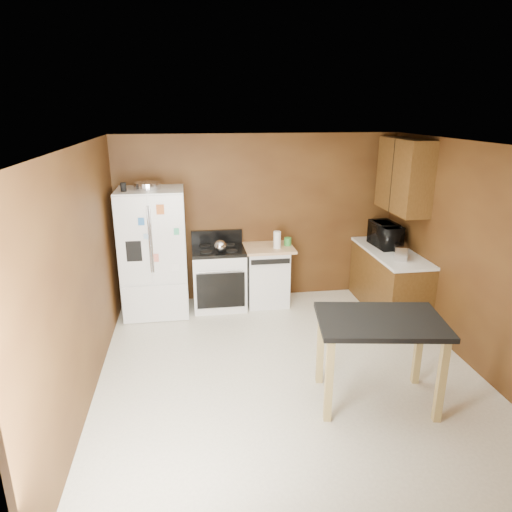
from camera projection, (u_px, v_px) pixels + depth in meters
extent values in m
plane|color=white|center=(288.00, 371.00, 5.16)|extent=(4.50, 4.50, 0.00)
plane|color=white|center=(294.00, 145.00, 4.39)|extent=(4.50, 4.50, 0.00)
plane|color=#573616|center=(258.00, 218.00, 6.89)|extent=(4.20, 0.00, 4.20)
plane|color=#573616|center=(376.00, 394.00, 2.66)|extent=(4.20, 0.00, 4.20)
plane|color=#573616|center=(83.00, 278.00, 4.48)|extent=(0.00, 4.50, 4.50)
plane|color=#573616|center=(475.00, 258.00, 5.07)|extent=(0.00, 4.50, 4.50)
cylinder|color=silver|center=(147.00, 186.00, 6.14)|extent=(0.37, 0.37, 0.09)
cylinder|color=black|center=(123.00, 187.00, 5.95)|extent=(0.08, 0.08, 0.11)
sphere|color=silver|center=(220.00, 246.00, 6.43)|extent=(0.18, 0.18, 0.18)
cylinder|color=white|center=(277.00, 240.00, 6.63)|extent=(0.13, 0.13, 0.25)
cylinder|color=green|center=(288.00, 241.00, 6.79)|extent=(0.14, 0.14, 0.12)
cube|color=silver|center=(401.00, 252.00, 6.13)|extent=(0.25, 0.30, 0.19)
imported|color=black|center=(385.00, 236.00, 6.68)|extent=(0.42, 0.59, 0.32)
cube|color=white|center=(154.00, 252.00, 6.43)|extent=(0.90, 0.75, 1.80)
cube|color=white|center=(133.00, 242.00, 5.95)|extent=(0.43, 0.02, 1.20)
cube|color=white|center=(168.00, 240.00, 6.01)|extent=(0.43, 0.02, 1.20)
cube|color=white|center=(155.00, 304.00, 6.26)|extent=(0.88, 0.02, 0.54)
cube|color=black|center=(134.00, 251.00, 5.99)|extent=(0.20, 0.01, 0.28)
cylinder|color=silver|center=(149.00, 240.00, 5.95)|extent=(0.02, 0.02, 0.90)
cylinder|color=silver|center=(152.00, 240.00, 5.95)|extent=(0.02, 0.02, 0.90)
cube|color=blue|center=(141.00, 222.00, 5.86)|extent=(0.08, 0.00, 0.10)
cube|color=orange|center=(160.00, 210.00, 5.85)|extent=(0.10, 0.00, 0.13)
cube|color=#3FB280|center=(176.00, 232.00, 5.97)|extent=(0.07, 0.00, 0.09)
cube|color=#E87967|center=(156.00, 258.00, 6.04)|extent=(0.08, 0.00, 0.11)
cube|color=white|center=(175.00, 268.00, 6.12)|extent=(0.09, 0.00, 0.10)
cube|color=#9BC4E9|center=(146.00, 236.00, 5.93)|extent=(0.07, 0.00, 0.07)
cube|color=white|center=(219.00, 279.00, 6.75)|extent=(0.76, 0.65, 0.85)
cube|color=black|center=(218.00, 250.00, 6.61)|extent=(0.76, 0.65, 0.05)
cube|color=black|center=(217.00, 237.00, 6.85)|extent=(0.76, 0.06, 0.20)
cube|color=black|center=(221.00, 291.00, 6.45)|extent=(0.68, 0.02, 0.52)
cylinder|color=silver|center=(220.00, 272.00, 6.35)|extent=(0.62, 0.02, 0.02)
cylinder|color=black|center=(205.00, 246.00, 6.73)|extent=(0.17, 0.17, 0.02)
cylinder|color=black|center=(230.00, 245.00, 6.78)|extent=(0.17, 0.17, 0.02)
cylinder|color=black|center=(206.00, 252.00, 6.43)|extent=(0.17, 0.17, 0.02)
cylinder|color=black|center=(232.00, 251.00, 6.48)|extent=(0.17, 0.17, 0.02)
cube|color=white|center=(267.00, 276.00, 6.88)|extent=(0.60, 0.60, 0.85)
cube|color=black|center=(271.00, 262.00, 6.48)|extent=(0.56, 0.02, 0.07)
cube|color=tan|center=(267.00, 248.00, 6.74)|extent=(0.78, 0.62, 0.04)
cube|color=brown|center=(389.00, 282.00, 6.65)|extent=(0.60, 1.55, 0.86)
cube|color=white|center=(391.00, 252.00, 6.51)|extent=(0.63, 1.58, 0.04)
cube|color=brown|center=(404.00, 176.00, 6.29)|extent=(0.35, 1.05, 1.00)
cube|color=black|center=(392.00, 176.00, 6.26)|extent=(0.01, 0.01, 1.00)
cube|color=black|center=(381.00, 321.00, 4.39)|extent=(1.31, 0.98, 0.05)
cube|color=tan|center=(320.00, 346.00, 4.84)|extent=(0.08, 0.08, 0.86)
cube|color=tan|center=(419.00, 347.00, 4.83)|extent=(0.08, 0.08, 0.86)
cube|color=tan|center=(329.00, 381.00, 4.23)|extent=(0.08, 0.08, 0.86)
cube|color=tan|center=(441.00, 381.00, 4.22)|extent=(0.08, 0.08, 0.86)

